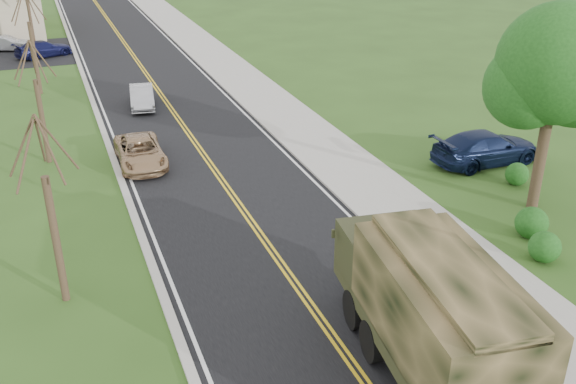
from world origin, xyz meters
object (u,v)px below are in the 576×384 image
military_truck (430,306)px  sedan_silver (142,97)px  pickup_navy (486,148)px  suv_champagne (140,152)px

military_truck → sedan_silver: size_ratio=2.05×
military_truck → pickup_navy: size_ratio=1.47×
sedan_silver → pickup_navy: pickup_navy is taller
military_truck → sedan_silver: (-3.08, 25.84, -1.52)m
sedan_silver → military_truck: bearing=-75.7°
sedan_silver → pickup_navy: (13.51, -14.38, 0.15)m
sedan_silver → pickup_navy: 19.73m
pickup_navy → military_truck: bearing=135.9°
suv_champagne → sedan_silver: 8.91m
suv_champagne → pickup_navy: bearing=-19.4°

